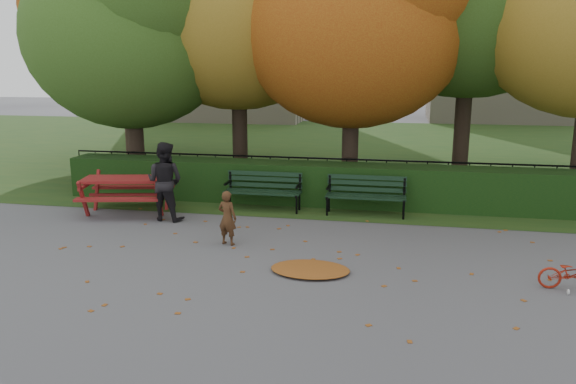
% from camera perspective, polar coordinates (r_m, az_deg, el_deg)
% --- Properties ---
extents(ground, '(90.00, 90.00, 0.00)m').
position_cam_1_polar(ground, '(9.59, -0.16, -7.60)').
color(ground, '#5E5E62').
rests_on(ground, ground).
extents(grass_strip, '(90.00, 90.00, 0.00)m').
position_cam_1_polar(grass_strip, '(23.12, 6.72, 4.40)').
color(grass_strip, '#1E3D16').
rests_on(grass_strip, ground).
extents(building_right, '(9.00, 6.00, 12.00)m').
position_cam_1_polar(building_right, '(37.43, 21.64, 16.00)').
color(building_right, tan).
rests_on(building_right, ground).
extents(hedge, '(13.00, 0.90, 1.00)m').
position_cam_1_polar(hedge, '(13.73, 3.55, 0.82)').
color(hedge, black).
rests_on(hedge, ground).
extents(iron_fence, '(14.00, 0.04, 1.02)m').
position_cam_1_polar(iron_fence, '(14.50, 3.98, 1.60)').
color(iron_fence, black).
rests_on(iron_fence, ground).
extents(tree_a, '(5.88, 5.60, 7.48)m').
position_cam_1_polar(tree_a, '(16.03, -15.21, 16.58)').
color(tree_a, black).
rests_on(tree_a, ground).
extents(tree_c, '(6.30, 6.00, 8.00)m').
position_cam_1_polar(tree_c, '(14.88, 7.95, 18.39)').
color(tree_c, black).
rests_on(tree_c, ground).
extents(bench_left, '(1.80, 0.57, 0.88)m').
position_cam_1_polar(bench_left, '(13.19, -2.53, 0.42)').
color(bench_left, black).
rests_on(bench_left, ground).
extents(bench_right, '(1.80, 0.57, 0.88)m').
position_cam_1_polar(bench_right, '(12.85, 7.93, -0.03)').
color(bench_right, black).
rests_on(bench_right, ground).
extents(picnic_table, '(2.21, 1.93, 0.94)m').
position_cam_1_polar(picnic_table, '(13.37, -16.10, 0.63)').
color(picnic_table, maroon).
rests_on(picnic_table, ground).
extents(leaf_pile, '(1.54, 1.29, 0.09)m').
position_cam_1_polar(leaf_pile, '(9.36, 2.27, -7.84)').
color(leaf_pile, brown).
rests_on(leaf_pile, ground).
extents(leaf_scatter, '(9.00, 5.70, 0.01)m').
position_cam_1_polar(leaf_scatter, '(9.86, 0.19, -6.97)').
color(leaf_scatter, brown).
rests_on(leaf_scatter, ground).
extents(child, '(0.43, 0.34, 1.05)m').
position_cam_1_polar(child, '(10.66, -6.19, -2.62)').
color(child, '#472A16').
rests_on(child, ground).
extents(adult, '(0.91, 0.74, 1.73)m').
position_cam_1_polar(adult, '(12.52, -12.40, 1.07)').
color(adult, black).
rests_on(adult, ground).
extents(bicycle, '(1.01, 0.36, 0.53)m').
position_cam_1_polar(bicycle, '(9.59, 27.03, -7.38)').
color(bicycle, maroon).
rests_on(bicycle, ground).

